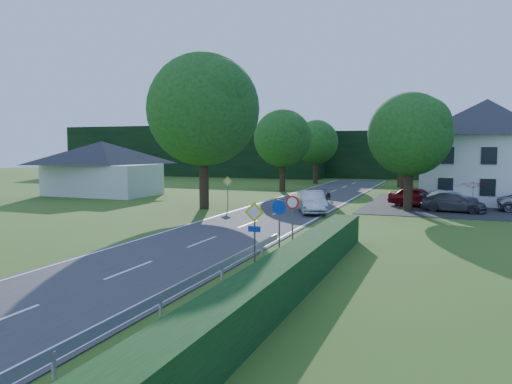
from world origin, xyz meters
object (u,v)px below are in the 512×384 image
at_px(moving_car, 312,202).
at_px(parked_car_silver_a, 450,199).
at_px(parked_car_grey, 454,203).
at_px(parked_car_red, 417,197).
at_px(streetlight, 405,150).
at_px(motorcycle, 329,195).
at_px(parasol, 473,196).

height_order(moving_car, parked_car_silver_a, moving_car).
bearing_deg(moving_car, parked_car_grey, 2.58).
bearing_deg(parked_car_red, moving_car, 152.46).
distance_m(streetlight, parked_car_red, 3.90).
bearing_deg(streetlight, motorcycle, 160.43).
height_order(streetlight, moving_car, streetlight).
bearing_deg(motorcycle, parasol, -18.64).
bearing_deg(parked_car_silver_a, streetlight, 84.53).
relative_size(parked_car_grey, parasol, 1.84).
xyz_separation_m(parked_car_red, parked_car_grey, (2.62, -2.31, -0.10)).
bearing_deg(parasol, motorcycle, 166.49).
bearing_deg(parked_car_grey, motorcycle, 77.67).
bearing_deg(parked_car_silver_a, motorcycle, 57.71).
bearing_deg(motorcycle, parked_car_grey, -25.46).
height_order(moving_car, motorcycle, moving_car).
xyz_separation_m(parked_car_red, parked_car_silver_a, (2.38, 0.33, -0.08)).
relative_size(streetlight, parked_car_silver_a, 1.99).
height_order(parked_car_red, parked_car_grey, parked_car_red).
relative_size(parked_car_red, parasol, 1.81).
bearing_deg(motorcycle, moving_car, -90.89).
bearing_deg(motorcycle, parked_car_red, -15.70).
height_order(streetlight, parked_car_red, streetlight).
relative_size(motorcycle, parked_car_red, 0.47).
xyz_separation_m(parked_car_silver_a, parasol, (1.52, -1.66, 0.42)).
bearing_deg(parked_car_grey, parked_car_silver_a, 13.18).
distance_m(streetlight, moving_car, 8.86).
relative_size(motorcycle, parked_car_silver_a, 0.52).
relative_size(motorcycle, parasol, 0.86).
distance_m(moving_car, parked_car_grey, 10.24).
bearing_deg(parked_car_silver_a, parked_car_red, 71.73).
relative_size(parked_car_red, parked_car_grey, 0.98).
bearing_deg(streetlight, parasol, -4.96).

